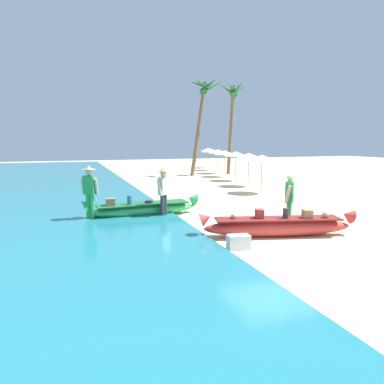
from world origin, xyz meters
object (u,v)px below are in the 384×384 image
boat_red_foreground (278,226)px  person_tourist_customer (289,198)px  person_vendor_assistant (90,189)px  palm_tree_tall_inland (203,100)px  person_vendor_hatted (164,189)px  cooler_box (239,242)px  boat_green_midground (143,209)px  palm_tree_leaning_seaward (233,102)px

boat_red_foreground → person_tourist_customer: bearing=38.6°
person_vendor_assistant → palm_tree_tall_inland: size_ratio=0.25×
person_vendor_hatted → cooler_box: person_vendor_hatted is taller
boat_green_midground → palm_tree_leaning_seaward: palm_tree_leaning_seaward is taller
boat_red_foreground → boat_green_midground: boat_red_foreground is taller
palm_tree_tall_inland → palm_tree_leaning_seaward: size_ratio=1.01×
person_vendor_hatted → palm_tree_leaning_seaward: palm_tree_leaning_seaward is taller
person_tourist_customer → boat_green_midground: bearing=139.1°
person_vendor_assistant → person_tourist_customer: bearing=-28.8°
person_tourist_customer → palm_tree_leaning_seaward: (6.05, 16.70, 4.57)m
person_vendor_assistant → palm_tree_tall_inland: palm_tree_tall_inland is taller
cooler_box → boat_red_foreground: bearing=32.4°
boat_red_foreground → palm_tree_tall_inland: size_ratio=0.61×
person_vendor_hatted → palm_tree_leaning_seaward: bearing=56.7°
person_tourist_customer → palm_tree_leaning_seaward: size_ratio=0.23×
person_vendor_hatted → palm_tree_leaning_seaward: size_ratio=0.24×
palm_tree_tall_inland → palm_tree_leaning_seaward: 2.54m
boat_red_foreground → person_vendor_assistant: size_ratio=2.39×
person_tourist_customer → cooler_box: person_tourist_customer is taller
person_vendor_assistant → person_vendor_hatted: bearing=-6.6°
person_vendor_hatted → person_vendor_assistant: 2.41m
boat_red_foreground → person_vendor_hatted: size_ratio=2.53×
person_vendor_hatted → palm_tree_tall_inland: palm_tree_tall_inland is taller
person_tourist_customer → boat_red_foreground: bearing=-141.4°
person_tourist_customer → cooler_box: bearing=-150.4°
boat_green_midground → boat_red_foreground: bearing=-52.1°
boat_green_midground → person_vendor_assistant: 1.94m
boat_green_midground → person_tourist_customer: (3.73, -3.23, 0.67)m
boat_green_midground → person_tourist_customer: bearing=-40.9°
boat_red_foreground → boat_green_midground: 4.86m
boat_red_foreground → cooler_box: boat_red_foreground is taller
boat_red_foreground → person_tourist_customer: person_tourist_customer is taller
palm_tree_tall_inland → cooler_box: palm_tree_tall_inland is taller
palm_tree_leaning_seaward → palm_tree_tall_inland: bearing=-172.8°
boat_red_foreground → palm_tree_leaning_seaward: 19.30m
boat_green_midground → palm_tree_tall_inland: size_ratio=0.57×
boat_red_foreground → palm_tree_leaning_seaward: (6.80, 17.29, 5.22)m
palm_tree_leaning_seaward → cooler_box: bearing=-114.9°
boat_green_midground → cooler_box: boat_green_midground is taller
person_vendor_hatted → person_vendor_assistant: (-2.39, 0.28, 0.06)m
boat_red_foreground → palm_tree_leaning_seaward: palm_tree_leaning_seaward is taller
palm_tree_tall_inland → boat_green_midground: bearing=-118.9°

